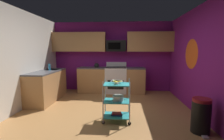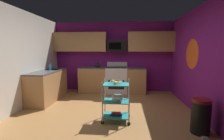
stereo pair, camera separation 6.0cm
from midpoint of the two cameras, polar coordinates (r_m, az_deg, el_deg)
name	(u,v)px [view 2 (the right image)]	position (r m, az deg, el deg)	size (l,w,h in m)	color
floor	(105,115)	(4.13, -2.05, -15.38)	(4.40, 4.80, 0.04)	#A87542
wall_back	(113,57)	(6.25, 0.58, 4.67)	(4.52, 0.06, 2.60)	#751970
wall_left	(15,60)	(4.66, -30.53, 2.92)	(0.06, 4.80, 2.60)	silver
wall_right	(204,61)	(4.19, 29.77, 2.61)	(0.06, 4.80, 2.60)	#751970
wall_flower_decal	(192,54)	(4.72, 26.52, 5.01)	(0.78, 0.78, 0.00)	#E5591E
counter_run	(88,82)	(5.67, -8.07, -4.14)	(3.41, 2.28, 0.92)	#B27F4C
oven_range	(117,79)	(6.00, 1.94, -3.32)	(0.76, 0.65, 1.10)	white
upper_cabinets	(111,42)	(6.06, 0.09, 9.81)	(4.40, 0.33, 0.70)	#B27F4C
microwave	(117,46)	(6.01, 2.04, 8.39)	(0.70, 0.39, 0.40)	black
rolling_cart	(116,101)	(3.61, 1.97, -10.73)	(0.62, 0.42, 0.91)	silver
fruit_bowl	(116,82)	(3.51, 2.00, -4.14)	(0.27, 0.27, 0.07)	silver
mixing_bowl_large	(118,98)	(3.59, 2.48, -9.74)	(0.25, 0.25, 0.11)	silver
book_stack	(116,114)	(3.72, 1.95, -15.14)	(0.25, 0.17, 0.05)	#1E4C8C
kettle	(97,65)	(6.01, -4.85, 1.65)	(0.21, 0.18, 0.26)	black
dish_soap_bottle	(50,67)	(5.48, -20.56, 0.97)	(0.06, 0.06, 0.20)	#2D8CBF
trash_can	(201,116)	(3.58, 29.09, -13.96)	(0.34, 0.42, 0.66)	black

